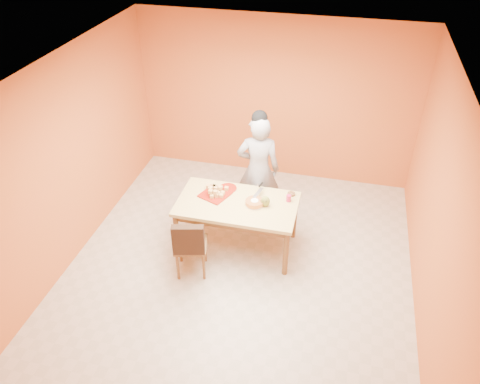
% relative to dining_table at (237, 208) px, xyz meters
% --- Properties ---
extents(floor, '(5.00, 5.00, 0.00)m').
position_rel_dining_table_xyz_m(floor, '(0.13, -0.44, -0.67)').
color(floor, beige).
rests_on(floor, ground).
extents(ceiling, '(5.00, 5.00, 0.00)m').
position_rel_dining_table_xyz_m(ceiling, '(0.13, -0.44, 2.03)').
color(ceiling, silver).
rests_on(ceiling, wall_back).
extents(wall_back, '(4.50, 0.00, 4.50)m').
position_rel_dining_table_xyz_m(wall_back, '(0.13, 2.06, 0.68)').
color(wall_back, '#C75F2D').
rests_on(wall_back, floor).
extents(wall_left, '(0.00, 5.00, 5.00)m').
position_rel_dining_table_xyz_m(wall_left, '(-2.12, -0.44, 0.68)').
color(wall_left, '#C75F2D').
rests_on(wall_left, floor).
extents(wall_right, '(0.00, 5.00, 5.00)m').
position_rel_dining_table_xyz_m(wall_right, '(2.38, -0.44, 0.68)').
color(wall_right, '#C75F2D').
rests_on(wall_right, floor).
extents(dining_table, '(1.60, 0.90, 0.76)m').
position_rel_dining_table_xyz_m(dining_table, '(0.00, 0.00, 0.00)').
color(dining_table, tan).
rests_on(dining_table, floor).
extents(dining_chair, '(0.51, 0.57, 0.90)m').
position_rel_dining_table_xyz_m(dining_chair, '(-0.47, -0.63, -0.20)').
color(dining_chair, brown).
rests_on(dining_chair, floor).
extents(pastry_pile, '(0.32, 0.32, 0.10)m').
position_rel_dining_table_xyz_m(pastry_pile, '(-0.33, 0.10, 0.17)').
color(pastry_pile, tan).
rests_on(pastry_pile, pastry_platter).
extents(person, '(0.67, 0.49, 1.69)m').
position_rel_dining_table_xyz_m(person, '(0.13, 0.74, 0.18)').
color(person, '#949396').
rests_on(person, floor).
extents(pastry_platter, '(0.46, 0.46, 0.02)m').
position_rel_dining_table_xyz_m(pastry_platter, '(-0.33, 0.10, 0.10)').
color(pastry_platter, maroon).
rests_on(pastry_platter, dining_table).
extents(red_dinner_plate, '(0.26, 0.26, 0.01)m').
position_rel_dining_table_xyz_m(red_dinner_plate, '(-0.20, 0.29, 0.10)').
color(red_dinner_plate, maroon).
rests_on(red_dinner_plate, dining_table).
extents(white_cake_plate, '(0.32, 0.32, 0.01)m').
position_rel_dining_table_xyz_m(white_cake_plate, '(0.23, 0.01, 0.10)').
color(white_cake_plate, silver).
rests_on(white_cake_plate, dining_table).
extents(sponge_cake, '(0.26, 0.26, 0.06)m').
position_rel_dining_table_xyz_m(sponge_cake, '(0.23, 0.01, 0.13)').
color(sponge_cake, orange).
rests_on(sponge_cake, white_cake_plate).
extents(cake_server, '(0.11, 0.26, 0.01)m').
position_rel_dining_table_xyz_m(cake_server, '(0.24, 0.19, 0.17)').
color(cake_server, silver).
rests_on(cake_server, sponge_cake).
extents(egg_ornament, '(0.15, 0.14, 0.16)m').
position_rel_dining_table_xyz_m(egg_ornament, '(0.38, 0.02, 0.17)').
color(egg_ornament, olive).
rests_on(egg_ornament, dining_table).
extents(magenta_glass, '(0.07, 0.07, 0.09)m').
position_rel_dining_table_xyz_m(magenta_glass, '(0.66, 0.20, 0.14)').
color(magenta_glass, '#C11D4E').
rests_on(magenta_glass, dining_table).
extents(checker_tin, '(0.12, 0.12, 0.03)m').
position_rel_dining_table_xyz_m(checker_tin, '(0.67, 0.35, 0.11)').
color(checker_tin, '#36190E').
rests_on(checker_tin, dining_table).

